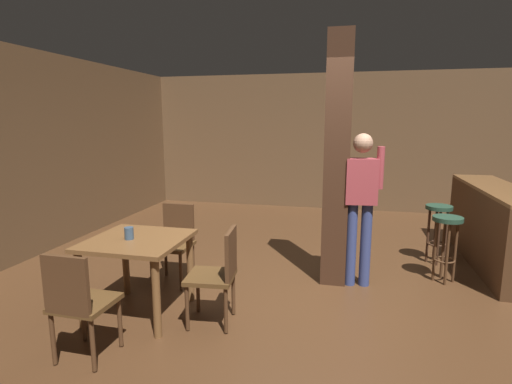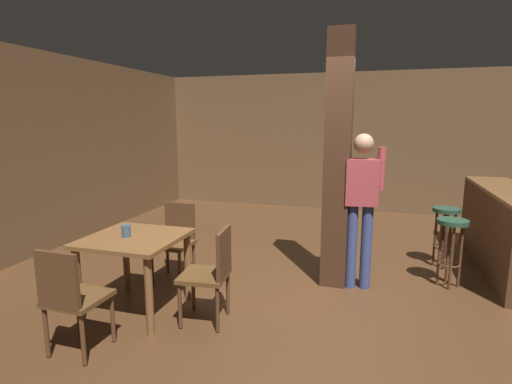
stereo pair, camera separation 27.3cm
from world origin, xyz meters
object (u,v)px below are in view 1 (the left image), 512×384
at_px(dining_table, 138,252).
at_px(bar_stool_near, 447,234).
at_px(bar_stool_mid, 438,221).
at_px(bar_counter, 487,225).
at_px(chair_south, 78,300).
at_px(standing_person, 360,199).
at_px(chair_east, 219,271).
at_px(napkin_cup, 129,233).
at_px(chair_north, 175,239).

bearing_deg(dining_table, bar_stool_near, 26.44).
bearing_deg(bar_stool_mid, bar_counter, 9.00).
relative_size(bar_stool_near, bar_stool_mid, 1.00).
height_order(chair_south, bar_stool_near, chair_south).
relative_size(standing_person, bar_counter, 0.73).
height_order(chair_east, bar_counter, bar_counter).
bearing_deg(napkin_cup, bar_counter, 31.47).
bearing_deg(dining_table, bar_stool_mid, 35.05).
bearing_deg(bar_stool_mid, chair_south, -136.22).
xyz_separation_m(napkin_cup, bar_stool_mid, (3.14, 2.20, -0.24)).
bearing_deg(napkin_cup, bar_stool_near, 26.58).
xyz_separation_m(chair_south, chair_east, (0.85, 0.81, 0.00)).
relative_size(chair_south, chair_east, 1.00).
bearing_deg(chair_south, bar_stool_near, 37.20).
xyz_separation_m(chair_north, bar_stool_mid, (3.08, 1.35, 0.06)).
bearing_deg(chair_east, chair_south, -136.40).
bearing_deg(bar_counter, chair_south, -140.42).
relative_size(napkin_cup, bar_counter, 0.05).
distance_m(chair_north, bar_counter, 3.96).
bearing_deg(standing_person, napkin_cup, -150.07).
distance_m(chair_east, standing_person, 1.80).
bearing_deg(bar_stool_near, bar_stool_mid, 87.02).
distance_m(chair_north, napkin_cup, 0.91).
relative_size(napkin_cup, standing_person, 0.07).
xyz_separation_m(bar_counter, bar_stool_near, (-0.65, -0.74, 0.05)).
bearing_deg(chair_north, chair_east, -45.64).
relative_size(chair_north, bar_stool_mid, 1.15).
height_order(bar_counter, bar_stool_near, bar_counter).
distance_m(chair_north, chair_east, 1.16).
height_order(dining_table, chair_south, chair_south).
bearing_deg(standing_person, bar_counter, 33.39).
height_order(chair_south, chair_east, same).
relative_size(bar_counter, bar_stool_near, 3.06).
height_order(standing_person, bar_stool_mid, standing_person).
bearing_deg(bar_stool_mid, chair_east, -136.16).
bearing_deg(chair_east, standing_person, 43.82).
distance_m(dining_table, chair_north, 0.82).
bearing_deg(napkin_cup, chair_east, 1.51).
height_order(standing_person, bar_counter, standing_person).
relative_size(dining_table, bar_stool_mid, 1.14).
height_order(dining_table, standing_person, standing_person).
bearing_deg(standing_person, chair_south, -136.27).
height_order(chair_north, bar_counter, bar_counter).
distance_m(chair_south, bar_stool_near, 3.87).
bearing_deg(dining_table, chair_south, -92.61).
xyz_separation_m(dining_table, standing_person, (2.06, 1.18, 0.38)).
xyz_separation_m(bar_counter, bar_stool_mid, (-0.61, -0.10, 0.05)).
relative_size(dining_table, chair_south, 0.99).
bearing_deg(chair_south, napkin_cup, 91.49).
relative_size(chair_south, chair_north, 1.00).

